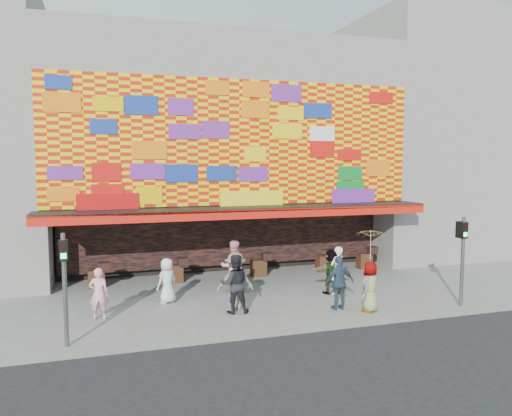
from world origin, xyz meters
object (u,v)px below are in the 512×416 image
object	(u,v)px
ped_b	(99,294)
ped_f	(331,271)
ped_d	(235,281)
ped_h	(337,270)
signal_left	(65,277)
ped_g	(370,287)
ped_a	(167,281)
parasol	(371,244)
ped_e	(339,283)
ped_i	(233,266)
signal_right	(463,251)
ped_c	(235,284)

from	to	relation	value
ped_b	ped_f	size ratio (longest dim) A/B	0.98
ped_d	ped_h	xyz separation A→B (m)	(4.03, 0.74, -0.06)
signal_left	ped_g	world-z (taller)	signal_left
ped_a	parasol	distance (m)	6.92
ped_e	ped_i	world-z (taller)	ped_i
signal_right	ped_d	xyz separation A→B (m)	(-7.34, 1.83, -0.93)
ped_e	ped_h	distance (m)	1.92
signal_left	ped_c	size ratio (longest dim) A/B	1.59
ped_h	ped_c	bearing A→B (deg)	-8.40
ped_a	ped_b	xyz separation A→B (m)	(-2.22, -1.13, 0.03)
ped_c	ped_b	bearing A→B (deg)	0.62
signal_left	signal_right	xyz separation A→B (m)	(12.40, 0.00, 0.00)
ped_i	parasol	size ratio (longest dim) A/B	1.00
ped_b	ped_a	bearing A→B (deg)	-144.89
ped_i	parasol	bearing A→B (deg)	143.93
ped_h	parasol	world-z (taller)	parasol
ped_h	ped_b	bearing A→B (deg)	-19.78
ped_a	ped_i	bearing A→B (deg)	163.53
ped_d	parasol	xyz separation A→B (m)	(4.09, -1.50, 1.25)
ped_a	ped_d	world-z (taller)	ped_d
ped_g	ped_h	bearing A→B (deg)	-127.20
ped_e	ped_i	distance (m)	4.14
signal_right	ped_c	size ratio (longest dim) A/B	1.59
ped_b	ped_e	xyz separation A→B (m)	(7.48, -1.28, 0.08)
signal_right	ped_a	bearing A→B (deg)	160.97
ped_b	ped_g	world-z (taller)	ped_g
ped_a	ped_f	xyz separation A→B (m)	(5.89, -0.54, 0.04)
signal_right	ped_b	world-z (taller)	signal_right
ped_h	parasol	bearing A→B (deg)	68.61
ped_b	ped_h	xyz separation A→B (m)	(8.28, 0.46, 0.07)
ped_b	ped_e	bearing A→B (deg)	178.44
signal_right	ped_a	xyz separation A→B (m)	(-9.37, 3.23, -1.09)
ped_b	ped_h	world-z (taller)	ped_h
signal_right	ped_e	xyz separation A→B (m)	(-4.11, 0.82, -0.98)
ped_h	parasol	distance (m)	2.59
ped_g	ped_c	bearing A→B (deg)	-54.19
ped_g	ped_a	bearing A→B (deg)	-64.15
ped_a	ped_g	world-z (taller)	ped_g
signal_left	ped_f	bearing A→B (deg)	16.80
ped_b	ped_c	bearing A→B (deg)	179.72
parasol	signal_right	bearing A→B (deg)	-5.85
signal_left	ped_e	distance (m)	8.39
signal_left	ped_h	xyz separation A→B (m)	(9.09, 2.57, -0.99)
parasol	ped_f	bearing A→B (deg)	95.54
signal_left	parasol	world-z (taller)	signal_left
signal_left	ped_c	world-z (taller)	signal_left
ped_a	ped_h	bearing A→B (deg)	142.03
ped_b	signal_right	bearing A→B (deg)	177.87
ped_b	parasol	world-z (taller)	parasol
ped_e	ped_g	size ratio (longest dim) A/B	1.09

